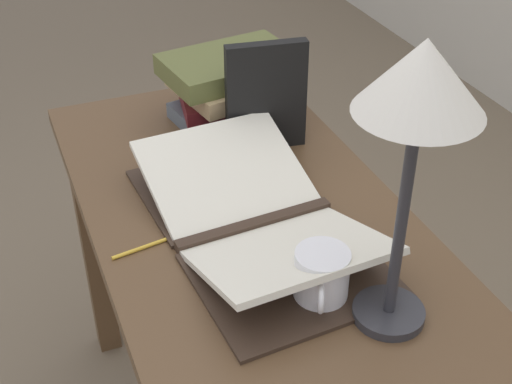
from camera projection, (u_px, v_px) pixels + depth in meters
The scene contains 7 objects.
reading_desk at pixel (256, 277), 1.41m from camera, with size 1.22×0.59×0.77m.
open_book at pixel (255, 218), 1.30m from camera, with size 0.59×0.36×0.09m.
book_stack_tall at pixel (230, 87), 1.62m from camera, with size 0.25×0.31×0.16m.
book_standing_upright at pixel (266, 97), 1.50m from camera, with size 0.05×0.17×0.24m.
reading_lamp at pixel (419, 99), 0.91m from camera, with size 0.18×0.18×0.47m.
coffee_mug at pixel (321, 276), 1.14m from camera, with size 0.12×0.09×0.09m.
pencil at pixel (155, 243), 1.28m from camera, with size 0.03×0.16×0.01m.
Camera 1 is at (0.99, -0.40, 1.57)m, focal length 50.00 mm.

